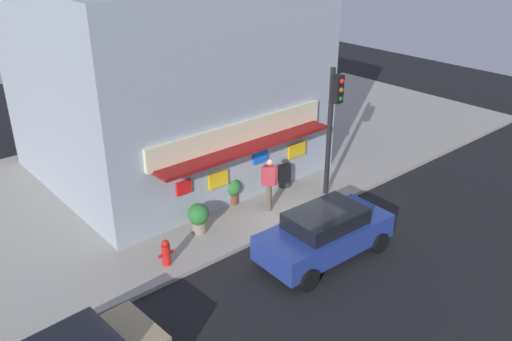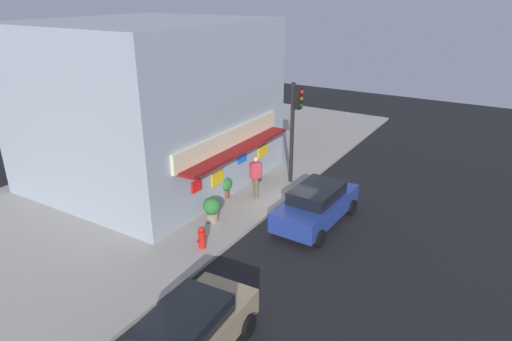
% 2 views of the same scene
% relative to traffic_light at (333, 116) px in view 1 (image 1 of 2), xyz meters
% --- Properties ---
extents(ground_plane, '(48.50, 48.50, 0.00)m').
position_rel_traffic_light_xyz_m(ground_plane, '(-2.43, -0.64, -3.15)').
color(ground_plane, black).
extents(sidewalk, '(32.33, 11.78, 0.14)m').
position_rel_traffic_light_xyz_m(sidewalk, '(-2.43, 5.25, -3.08)').
color(sidewalk, '#A39E93').
rests_on(sidewalk, ground_plane).
extents(corner_building, '(9.62, 9.54, 7.24)m').
position_rel_traffic_light_xyz_m(corner_building, '(-2.82, 5.95, 0.60)').
color(corner_building, '#9EA8B2').
rests_on(corner_building, sidewalk).
extents(traffic_light, '(0.32, 0.58, 4.68)m').
position_rel_traffic_light_xyz_m(traffic_light, '(0.00, 0.00, 0.00)').
color(traffic_light, black).
rests_on(traffic_light, sidewalk).
extents(fire_hydrant, '(0.50, 0.26, 0.83)m').
position_rel_traffic_light_xyz_m(fire_hydrant, '(-6.87, 0.06, -2.61)').
color(fire_hydrant, red).
rests_on(fire_hydrant, sidewalk).
extents(trash_can, '(0.53, 0.53, 0.87)m').
position_rel_traffic_light_xyz_m(trash_can, '(-0.74, 1.56, -2.58)').
color(trash_can, '#2D2D2D').
rests_on(trash_can, sidewalk).
extents(pedestrian, '(0.47, 0.47, 1.86)m').
position_rel_traffic_light_xyz_m(pedestrian, '(-2.35, 0.62, -1.98)').
color(pedestrian, brown).
rests_on(pedestrian, sidewalk).
extents(potted_plant_by_doorway, '(0.68, 0.68, 1.00)m').
position_rel_traffic_light_xyz_m(potted_plant_by_doorway, '(-5.10, 0.93, -2.46)').
color(potted_plant_by_doorway, gray).
rests_on(potted_plant_by_doorway, sidewalk).
extents(potted_plant_by_window, '(0.64, 0.64, 0.97)m').
position_rel_traffic_light_xyz_m(potted_plant_by_window, '(-3.09, 1.73, -2.45)').
color(potted_plant_by_window, brown).
rests_on(potted_plant_by_window, sidewalk).
extents(parked_car_blue, '(4.31, 2.15, 1.56)m').
position_rel_traffic_light_xyz_m(parked_car_blue, '(-2.93, -2.50, -2.34)').
color(parked_car_blue, navy).
rests_on(parked_car_blue, ground_plane).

